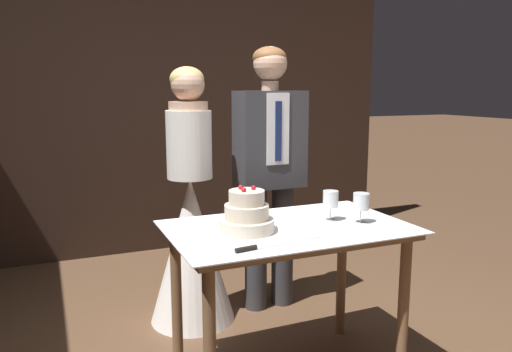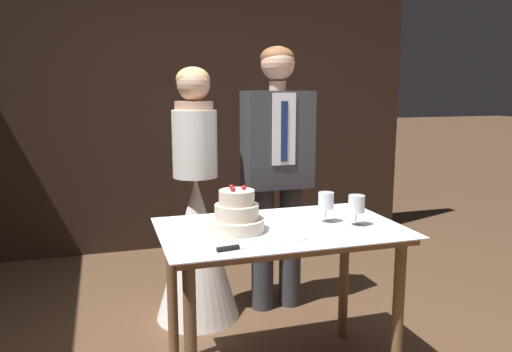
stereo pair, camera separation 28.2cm
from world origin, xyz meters
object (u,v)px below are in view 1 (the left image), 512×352
at_px(wine_glass_near, 361,203).
at_px(groom, 270,162).
at_px(wine_glass_middle, 331,201).
at_px(cake_knife, 264,246).
at_px(tiered_cake, 247,215).
at_px(bride, 191,231).
at_px(cake_table, 288,248).

height_order(wine_glass_near, groom, groom).
bearing_deg(wine_glass_middle, cake_knife, -151.14).
bearing_deg(tiered_cake, bride, 93.33).
height_order(cake_table, groom, groom).
height_order(tiered_cake, wine_glass_near, tiered_cake).
distance_m(wine_glass_near, bride, 1.16).
height_order(tiered_cake, wine_glass_middle, tiered_cake).
xyz_separation_m(tiered_cake, cake_knife, (-0.03, -0.26, -0.08)).
height_order(wine_glass_near, wine_glass_middle, wine_glass_middle).
xyz_separation_m(cake_table, wine_glass_near, (0.37, -0.09, 0.22)).
bearing_deg(cake_table, wine_glass_near, -13.35).
bearing_deg(wine_glass_near, cake_knife, -164.27).
height_order(cake_knife, wine_glass_middle, wine_glass_middle).
distance_m(cake_table, tiered_cake, 0.30).
distance_m(cake_knife, wine_glass_middle, 0.58).
distance_m(cake_table, wine_glass_middle, 0.33).
bearing_deg(tiered_cake, wine_glass_middle, 2.28).
xyz_separation_m(wine_glass_near, wine_glass_middle, (-0.12, 0.10, 0.00)).
relative_size(cake_table, cake_knife, 2.66).
bearing_deg(groom, cake_table, -108.40).
relative_size(cake_table, bride, 0.74).
relative_size(wine_glass_near, bride, 0.10).
distance_m(tiered_cake, groom, 0.97).
distance_m(wine_glass_near, wine_glass_middle, 0.16).
bearing_deg(cake_table, groom, 71.60).
height_order(cake_table, wine_glass_middle, wine_glass_middle).
height_order(wine_glass_middle, bride, bride).
bearing_deg(cake_knife, tiered_cake, 76.54).
bearing_deg(cake_knife, bride, 83.35).
bearing_deg(cake_table, bride, 108.40).
xyz_separation_m(tiered_cake, bride, (-0.05, 0.83, -0.30)).
xyz_separation_m(wine_glass_near, groom, (-0.10, 0.91, 0.09)).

